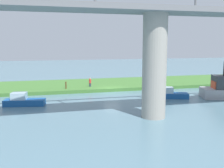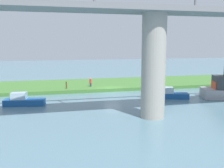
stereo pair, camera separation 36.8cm
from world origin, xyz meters
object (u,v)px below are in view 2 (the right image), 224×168
(person_on_bank, at_px, (91,82))
(bridge_pylon, at_px, (154,67))
(motorboat_white, at_px, (170,94))
(houseboat_blue, at_px, (23,101))
(mooring_post, at_px, (66,85))

(person_on_bank, bearing_deg, bridge_pylon, 101.29)
(motorboat_white, bearing_deg, person_on_bank, -44.16)
(motorboat_white, xyz_separation_m, houseboat_blue, (18.65, -0.47, 0.03))
(motorboat_white, relative_size, houseboat_blue, 0.96)
(person_on_bank, height_order, mooring_post, person_on_bank)
(bridge_pylon, height_order, mooring_post, bridge_pylon)
(person_on_bank, xyz_separation_m, houseboat_blue, (9.41, 8.51, -0.65))
(mooring_post, relative_size, houseboat_blue, 0.22)
(mooring_post, bearing_deg, houseboat_blue, 53.39)
(person_on_bank, distance_m, mooring_post, 3.98)
(person_on_bank, height_order, motorboat_white, person_on_bank)
(houseboat_blue, bearing_deg, mooring_post, -126.61)
(mooring_post, height_order, houseboat_blue, mooring_post)
(bridge_pylon, relative_size, mooring_post, 9.49)
(bridge_pylon, xyz_separation_m, motorboat_white, (-5.86, -7.98, -4.49))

